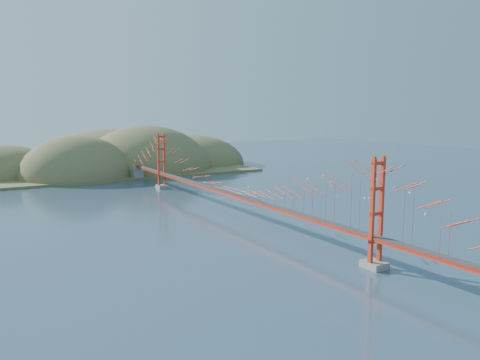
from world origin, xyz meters
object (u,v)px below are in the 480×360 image
bridge (231,171)px  sailboat_2 (369,198)px  sailboat_0 (374,213)px  sailboat_1 (337,196)px

bridge → sailboat_2: size_ratio=169.62×
sailboat_0 → sailboat_2: bearing=47.0°
bridge → sailboat_0: (19.50, -11.71, -6.87)m
sailboat_2 → sailboat_1: bearing=124.1°
sailboat_0 → sailboat_2: (9.23, 9.90, -0.01)m
bridge → sailboat_0: bridge is taller
sailboat_0 → bridge: bearing=149.0°
bridge → sailboat_2: 29.59m
sailboat_1 → sailboat_2: 6.11m
bridge → sailboat_2: bridge is taller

